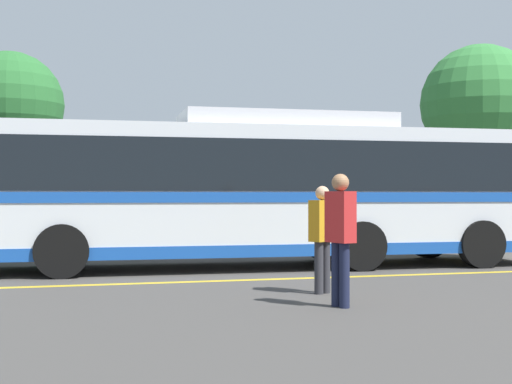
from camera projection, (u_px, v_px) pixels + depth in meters
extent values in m
plane|color=#423F3D|center=(316.00, 265.00, 15.51)|extent=(220.00, 220.00, 0.00)
cube|color=gold|center=(287.00, 279.00, 12.97)|extent=(32.69, 0.20, 0.01)
cube|color=#99999E|center=(206.00, 245.00, 20.48)|extent=(40.69, 0.36, 0.15)
cube|color=silver|center=(256.00, 191.00, 15.10)|extent=(12.78, 3.01, 2.60)
cube|color=black|center=(256.00, 167.00, 15.10)|extent=(11.00, 2.99, 1.02)
cube|color=#194CA5|center=(256.00, 197.00, 15.10)|extent=(12.52, 3.04, 0.20)
cube|color=#194CA5|center=(256.00, 246.00, 15.09)|extent=(12.52, 3.03, 0.24)
cube|color=silver|center=(285.00, 123.00, 15.24)|extent=(4.51, 2.20, 0.33)
cylinder|color=black|center=(61.00, 251.00, 13.03)|extent=(1.01, 0.32, 1.00)
cylinder|color=black|center=(66.00, 242.00, 15.41)|extent=(1.01, 0.32, 1.00)
cylinder|color=black|center=(362.00, 246.00, 14.32)|extent=(1.01, 0.32, 1.00)
cylinder|color=black|center=(323.00, 239.00, 16.71)|extent=(1.01, 0.32, 1.00)
cylinder|color=black|center=(481.00, 244.00, 14.92)|extent=(1.01, 0.32, 1.00)
cylinder|color=black|center=(428.00, 237.00, 17.30)|extent=(1.01, 0.32, 1.00)
cylinder|color=black|center=(14.00, 247.00, 16.91)|extent=(0.61, 0.24, 0.60)
cylinder|color=black|center=(24.00, 242.00, 18.68)|extent=(0.61, 0.24, 0.60)
cube|color=silver|center=(191.00, 230.00, 18.86)|extent=(4.16, 1.80, 0.57)
cube|color=black|center=(195.00, 210.00, 18.88)|extent=(1.76, 1.55, 0.53)
cylinder|color=black|center=(145.00, 244.00, 17.74)|extent=(0.60, 0.21, 0.60)
cylinder|color=black|center=(140.00, 240.00, 19.34)|extent=(0.60, 0.21, 0.60)
cylinder|color=black|center=(245.00, 243.00, 18.37)|extent=(0.60, 0.21, 0.60)
cylinder|color=black|center=(232.00, 239.00, 19.97)|extent=(0.60, 0.21, 0.60)
cube|color=olive|center=(420.00, 226.00, 20.59)|extent=(4.90, 1.88, 0.66)
cube|color=black|center=(424.00, 206.00, 20.62)|extent=(2.06, 1.65, 0.50)
cylinder|color=black|center=(385.00, 240.00, 19.33)|extent=(0.60, 0.20, 0.60)
cylinder|color=black|center=(359.00, 236.00, 21.06)|extent=(0.60, 0.20, 0.60)
cylinder|color=black|center=(484.00, 238.00, 20.12)|extent=(0.60, 0.20, 0.60)
cylinder|color=black|center=(451.00, 235.00, 21.84)|extent=(0.60, 0.20, 0.60)
cylinder|color=#2D2D33|center=(326.00, 267.00, 11.10)|extent=(0.14, 0.14, 0.81)
cylinder|color=#2D2D33|center=(319.00, 268.00, 10.98)|extent=(0.14, 0.14, 0.81)
cube|color=orange|center=(322.00, 221.00, 11.04)|extent=(0.47, 0.41, 0.64)
sphere|color=tan|center=(322.00, 193.00, 11.05)|extent=(0.22, 0.22, 0.22)
cylinder|color=#191E38|center=(344.00, 275.00, 9.63)|extent=(0.14, 0.14, 0.88)
cylinder|color=#191E38|center=(336.00, 274.00, 9.77)|extent=(0.14, 0.14, 0.88)
cube|color=red|center=(340.00, 217.00, 9.71)|extent=(0.34, 0.47, 0.70)
sphere|color=#9E704C|center=(340.00, 183.00, 9.71)|extent=(0.24, 0.24, 0.24)
cylinder|color=#513823|center=(10.00, 195.00, 21.60)|extent=(0.28, 0.28, 3.07)
sphere|color=#28662D|center=(10.00, 104.00, 21.61)|extent=(3.22, 3.22, 3.22)
cylinder|color=#513823|center=(480.00, 191.00, 27.76)|extent=(0.28, 0.28, 3.37)
sphere|color=#337A38|center=(480.00, 104.00, 27.78)|extent=(4.60, 4.60, 4.60)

